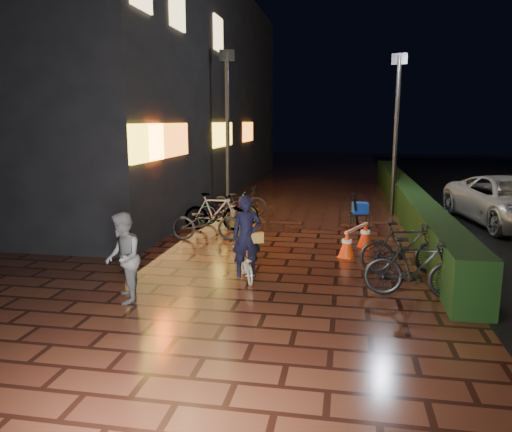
% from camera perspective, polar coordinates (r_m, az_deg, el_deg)
% --- Properties ---
extents(ground, '(80.00, 80.00, 0.00)m').
position_cam_1_polar(ground, '(10.41, 2.96, -6.60)').
color(ground, '#381911').
rests_on(ground, ground).
extents(hedge, '(0.70, 20.00, 1.00)m').
position_cam_1_polar(hedge, '(18.17, 16.62, 2.09)').
color(hedge, black).
rests_on(hedge, ground).
extents(bystander_person, '(0.87, 0.95, 1.59)m').
position_cam_1_polar(bystander_person, '(8.92, -14.97, -4.64)').
color(bystander_person, '#555558').
rests_on(bystander_person, ground).
extents(van, '(3.28, 5.61, 1.47)m').
position_cam_1_polar(van, '(16.71, 27.17, 1.45)').
color(van, '#B6B6BB').
rests_on(van, ground).
extents(storefront_block, '(12.09, 22.00, 9.00)m').
position_cam_1_polar(storefront_block, '(23.94, -16.96, 13.68)').
color(storefront_block, black).
rests_on(storefront_block, ground).
extents(lamp_post_hedge, '(0.50, 0.21, 5.23)m').
position_cam_1_polar(lamp_post_hedge, '(17.10, 15.71, 9.62)').
color(lamp_post_hedge, black).
rests_on(lamp_post_hedge, ground).
extents(lamp_post_sf, '(0.52, 0.21, 5.48)m').
position_cam_1_polar(lamp_post_sf, '(17.64, -3.26, 10.49)').
color(lamp_post_sf, black).
rests_on(lamp_post_sf, ground).
extents(cyclist, '(0.82, 1.26, 1.71)m').
position_cam_1_polar(cyclist, '(9.80, -1.09, -3.85)').
color(cyclist, silver).
rests_on(cyclist, ground).
extents(traffic_barrier, '(0.90, 1.51, 0.62)m').
position_cam_1_polar(traffic_barrier, '(12.26, 11.40, -2.62)').
color(traffic_barrier, red).
rests_on(traffic_barrier, ground).
extents(cart_assembly, '(0.67, 0.70, 1.11)m').
position_cam_1_polar(cart_assembly, '(14.89, 11.77, 0.74)').
color(cart_assembly, black).
rests_on(cart_assembly, ground).
extents(parked_bikes_storefront, '(2.05, 4.38, 1.09)m').
position_cam_1_polar(parked_bikes_storefront, '(14.86, -3.75, 0.67)').
color(parked_bikes_storefront, black).
rests_on(parked_bikes_storefront, ground).
extents(parked_bikes_hedge, '(1.90, 2.10, 1.09)m').
position_cam_1_polar(parked_bikes_hedge, '(10.02, 17.16, -4.54)').
color(parked_bikes_hedge, black).
rests_on(parked_bikes_hedge, ground).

